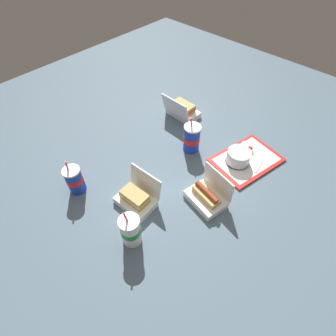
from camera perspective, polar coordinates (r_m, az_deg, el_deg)
name	(u,v)px	position (r m, az deg, el deg)	size (l,w,h in m)	color
ground_plane	(178,173)	(1.43, 2.25, -1.03)	(3.20, 3.20, 0.00)	#4C6070
food_tray	(246,160)	(1.55, 16.66, 1.68)	(0.42, 0.33, 0.01)	red
cake_container	(238,157)	(1.49, 15.06, 2.31)	(0.13, 0.13, 0.08)	black
ketchup_cup	(250,150)	(1.58, 17.33, 3.86)	(0.04, 0.04, 0.02)	white
napkin_stack	(247,149)	(1.59, 16.74, 3.90)	(0.10, 0.10, 0.00)	white
plastic_fork	(259,166)	(1.52, 19.20, 0.49)	(0.11, 0.01, 0.01)	white
clamshell_sandwich_back	(182,110)	(1.77, 3.14, 12.45)	(0.17, 0.21, 0.17)	white
clamshell_sandwich_front	(136,198)	(1.28, -6.90, -6.52)	(0.17, 0.20, 0.16)	white
clamshell_hotdog_corner	(207,196)	(1.30, 8.54, -6.02)	(0.17, 0.21, 0.17)	white
soda_cup_left	(192,138)	(1.50, 5.17, 6.47)	(0.10, 0.10, 0.23)	#1938B7
soda_cup_front	(131,230)	(1.15, -8.13, -13.31)	(0.09, 0.09, 0.22)	white
soda_cup_right	(75,180)	(1.38, -19.64, -2.43)	(0.09, 0.09, 0.21)	#1938B7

